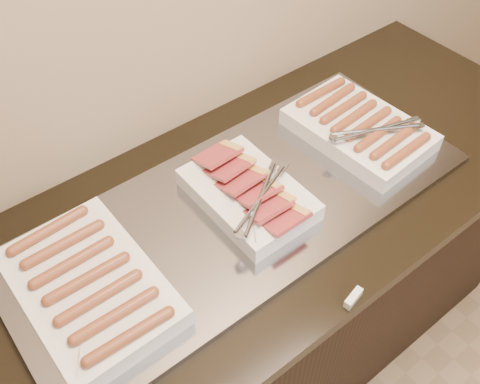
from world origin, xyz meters
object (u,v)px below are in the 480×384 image
at_px(dish_left, 89,286).
at_px(dish_center, 249,193).
at_px(warming_tray, 242,207).
at_px(dish_right, 360,128).
at_px(counter, 240,302).

distance_m(dish_left, dish_center, 0.44).
height_order(warming_tray, dish_left, dish_left).
bearing_deg(dish_right, dish_center, 176.53).
distance_m(warming_tray, dish_left, 0.42).
xyz_separation_m(counter, dish_right, (0.43, -0.00, 0.50)).
bearing_deg(dish_right, warming_tray, 175.85).
xyz_separation_m(dish_left, dish_right, (0.84, -0.00, 0.00)).
relative_size(counter, warming_tray, 1.72).
xyz_separation_m(warming_tray, dish_right, (0.42, -0.00, 0.04)).
bearing_deg(counter, dish_left, 180.00).
height_order(dish_left, dish_right, dish_right).
xyz_separation_m(dish_left, dish_center, (0.44, -0.00, 0.00)).
distance_m(counter, dish_center, 0.50).
bearing_deg(warming_tray, dish_center, -15.19).
bearing_deg(dish_center, dish_left, 179.13).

